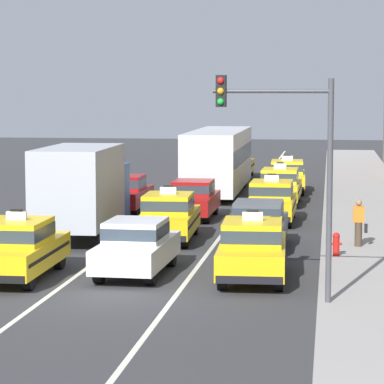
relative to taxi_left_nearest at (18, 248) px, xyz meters
The scene contains 20 objects.
ground_plane 3.70m from the taxi_left_nearest, 30.84° to the right, with size 160.00×160.00×0.00m, color #353538.
lane_stripe_left_center 18.24m from the taxi_left_nearest, 85.33° to the left, with size 0.14×80.00×0.01m, color silver.
lane_stripe_center_right 18.77m from the taxi_left_nearest, 75.54° to the left, with size 0.14×80.00×0.01m, color silver.
sidewalk_curb 16.72m from the taxi_left_nearest, 52.00° to the left, with size 4.00×90.00×0.15m, color #9E9993.
taxi_left_nearest is the anchor object (origin of this frame).
box_truck_left_second 7.77m from the taxi_left_nearest, 91.00° to the left, with size 2.48×7.03×3.27m.
sedan_left_third 15.04m from the taxi_left_nearest, 90.78° to the left, with size 1.78×4.31×1.58m.
sedan_center_nearest 3.30m from the taxi_left_nearest, 18.58° to the left, with size 1.87×4.34×1.58m.
taxi_center_second 7.86m from the taxi_left_nearest, 67.48° to the left, with size 1.98×4.62×1.96m.
sedan_center_third 13.56m from the taxi_left_nearest, 77.11° to the left, with size 1.78×4.31×1.58m.
bus_center_fourth 23.21m from the taxi_left_nearest, 82.71° to the left, with size 2.61×11.22×3.22m.
taxi_center_fifth 32.06m from the taxi_left_nearest, 84.63° to the left, with size 1.83×4.56×1.96m.
taxi_right_nearest 6.50m from the taxi_left_nearest, ahead, with size 1.99×4.63×1.96m.
sedan_right_second 8.75m from the taxi_left_nearest, 44.64° to the left, with size 1.77×4.31×1.58m.
taxi_right_third 13.99m from the taxi_left_nearest, 63.37° to the left, with size 1.84×4.57×1.96m.
taxi_right_fourth 19.69m from the taxi_left_nearest, 71.39° to the left, with size 1.87×4.58×1.96m.
taxi_right_fifth 24.75m from the taxi_left_nearest, 75.07° to the left, with size 1.97×4.62×1.96m.
pedestrian_mid_block 11.29m from the taxi_left_nearest, 32.73° to the left, with size 0.47×0.24×1.53m.
fire_hydrant 9.69m from the taxi_left_nearest, 25.25° to the left, with size 0.36×0.22×0.73m.
traffic_light_pole 8.49m from the taxi_left_nearest, 18.05° to the right, with size 2.87×0.33×5.58m.
Camera 1 is at (5.44, -23.53, 5.21)m, focal length 89.94 mm.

